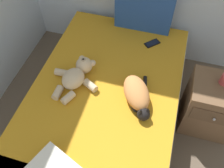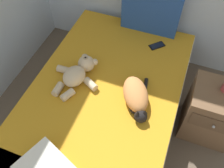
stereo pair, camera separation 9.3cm
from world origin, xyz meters
name	(u,v)px [view 1 (the left image)]	position (x,y,z in m)	size (l,w,h in m)	color
bed	(104,109)	(1.15, 3.26, 0.24)	(1.27, 2.04, 0.49)	brown
patterned_cushion	(144,9)	(1.28, 4.19, 0.70)	(0.56, 0.14, 0.43)	#264C99
cat	(137,95)	(1.42, 3.28, 0.56)	(0.33, 0.44, 0.15)	#D18447
teddy_bear	(77,75)	(0.89, 3.34, 0.56)	(0.41, 0.48, 0.16)	beige
cell_phone	(152,43)	(1.43, 3.97, 0.49)	(0.16, 0.16, 0.01)	black
nightstand	(210,106)	(2.06, 3.54, 0.28)	(0.44, 0.42, 0.57)	brown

